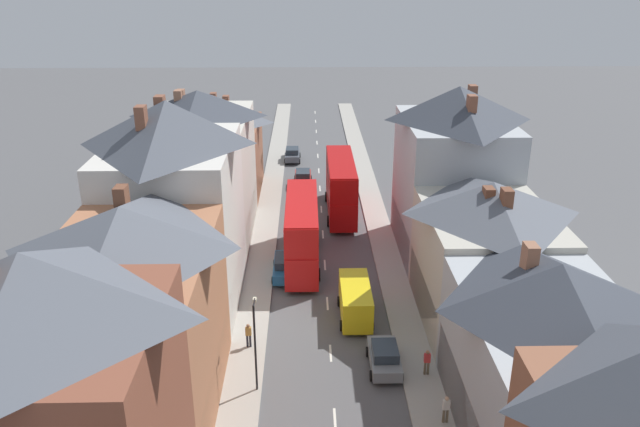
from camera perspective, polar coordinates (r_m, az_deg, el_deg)
The scene contains 16 objects.
pavement_left at distance 56.89m, azimuth -4.93°, elevation -1.07°, with size 2.20×104.00×0.14m, color #A8A399.
pavement_right at distance 57.13m, azimuth 5.34°, elevation -0.98°, with size 2.20×104.00×0.14m, color #A8A399.
centre_line_dashes at distance 54.98m, azimuth 0.27°, elevation -1.91°, with size 0.14×97.80×0.01m.
terrace_row_left at distance 38.24m, azimuth -14.51°, elevation -3.59°, with size 8.00×64.09×14.48m.
terrace_row_right at distance 32.94m, azimuth 19.72°, elevation -9.27°, with size 8.00×51.44×13.65m.
double_decker_bus_lead at distance 48.69m, azimuth -1.68°, elevation -1.59°, with size 2.74×10.80×5.30m.
double_decker_bus_mid_street at distance 58.47m, azimuth 1.91°, elevation 2.54°, with size 2.74×10.80×5.30m.
car_near_blue at distance 37.70m, azimuth 5.91°, elevation -12.89°, with size 1.90×3.81×1.60m.
car_near_silver at distance 75.37m, azimuth -2.54°, elevation 5.44°, with size 1.90×4.11×1.63m.
car_mid_black at distance 47.63m, azimuth -3.23°, elevation -4.80°, with size 1.90×4.51×1.67m.
car_parked_left_b at distance 66.86m, azimuth -1.57°, elevation 3.29°, with size 1.90×4.36×1.67m.
delivery_van at distance 42.08m, azimuth 3.25°, elevation -7.91°, with size 2.20×5.20×2.41m.
pedestrian_mid_left at distance 34.15m, azimuth 11.45°, elevation -17.04°, with size 0.36×0.22×1.61m.
pedestrian_mid_right at distance 37.27m, azimuth 9.76°, elevation -13.15°, with size 0.36×0.22×1.61m.
pedestrian_far_left at distance 39.31m, azimuth -6.56°, elevation -10.90°, with size 0.36×0.22×1.61m.
street_lamp at distance 34.68m, azimuth -5.95°, elevation -11.46°, with size 0.20×1.12×5.50m.
Camera 1 is at (-1.36, -14.23, 22.31)m, focal length 35.00 mm.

